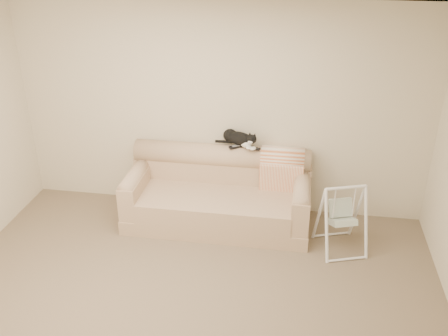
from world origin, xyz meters
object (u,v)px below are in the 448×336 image
(sofa, at_px, (218,195))
(tuxedo_cat, at_px, (239,138))
(remote_b, at_px, (253,148))
(baby_swing, at_px, (342,218))
(remote_a, at_px, (236,147))

(sofa, relative_size, tuxedo_cat, 4.16)
(remote_b, distance_m, tuxedo_cat, 0.21)
(remote_b, bearing_deg, baby_swing, -28.63)
(sofa, distance_m, baby_swing, 1.49)
(sofa, distance_m, remote_b, 0.71)
(remote_a, relative_size, remote_b, 1.01)
(remote_b, xyz_separation_m, tuxedo_cat, (-0.18, 0.05, 0.09))
(sofa, distance_m, remote_a, 0.63)
(remote_a, bearing_deg, baby_swing, -24.81)
(sofa, height_order, baby_swing, sofa)
(remote_a, distance_m, tuxedo_cat, 0.10)
(remote_a, bearing_deg, sofa, -129.71)
(sofa, xyz_separation_m, tuxedo_cat, (0.21, 0.26, 0.65))
(sofa, xyz_separation_m, remote_a, (0.18, 0.22, 0.56))
(remote_a, height_order, baby_swing, remote_a)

